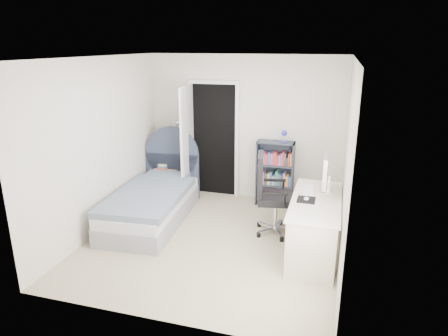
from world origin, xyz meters
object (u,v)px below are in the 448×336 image
(desk, at_px, (315,223))
(office_chair, at_px, (270,191))
(bookcase, at_px, (275,176))
(nightstand, at_px, (167,175))
(floor_lamp, at_px, (178,165))
(bed, at_px, (154,201))

(desk, relative_size, office_chair, 1.31)
(desk, bearing_deg, office_chair, 148.39)
(bookcase, height_order, desk, bookcase)
(bookcase, bearing_deg, nightstand, -175.52)
(nightstand, bearing_deg, office_chair, -24.85)
(nightstand, distance_m, desk, 3.02)
(nightstand, relative_size, floor_lamp, 0.45)
(bed, bearing_deg, office_chair, 0.79)
(floor_lamp, bearing_deg, bookcase, 1.01)
(bed, distance_m, desk, 2.54)
(bookcase, distance_m, office_chair, 1.10)
(bookcase, distance_m, desk, 1.69)
(bed, height_order, nightstand, bed)
(bed, xyz_separation_m, desk, (2.51, -0.39, 0.12))
(bed, distance_m, floor_lamp, 1.12)
(nightstand, bearing_deg, desk, -26.63)
(nightstand, distance_m, floor_lamp, 0.27)
(bed, relative_size, floor_lamp, 1.57)
(bed, height_order, office_chair, bed)
(desk, xyz_separation_m, office_chair, (-0.68, 0.42, 0.24))
(bookcase, relative_size, office_chair, 1.11)
(floor_lamp, relative_size, desk, 0.89)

